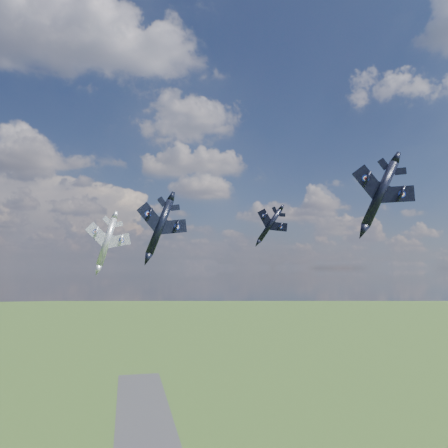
{
  "coord_description": "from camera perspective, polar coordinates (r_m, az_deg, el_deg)",
  "views": [
    {
      "loc": [
        -10.53,
        -72.47,
        74.51
      ],
      "look_at": [
        8.22,
        11.26,
        83.25
      ],
      "focal_mm": 35.0,
      "sensor_mm": 36.0,
      "label": 1
    }
  ],
  "objects": [
    {
      "name": "jet_right_navy",
      "position": [
        66.83,
        19.71,
        3.73
      ],
      "size": [
        14.13,
        16.43,
        6.88
      ],
      "primitive_type": null,
      "rotation": [
        0.0,
        0.45,
        -0.33
      ],
      "color": "black"
    },
    {
      "name": "jet_high_navy",
      "position": [
        119.05,
        6.01,
        -0.14
      ],
      "size": [
        14.01,
        16.29,
        7.9
      ],
      "primitive_type": null,
      "rotation": [
        0.0,
        0.6,
        -0.37
      ],
      "color": "black"
    },
    {
      "name": "jet_left_silver",
      "position": [
        92.06,
        -15.07,
        -2.25
      ],
      "size": [
        12.9,
        15.64,
        5.46
      ],
      "primitive_type": null,
      "rotation": [
        0.0,
        0.28,
        0.2
      ],
      "color": "#94979D"
    },
    {
      "name": "jet_lead_navy",
      "position": [
        75.81,
        -8.37,
        -0.35
      ],
      "size": [
        12.62,
        15.45,
        6.21
      ],
      "primitive_type": null,
      "rotation": [
        0.0,
        0.37,
        0.18
      ],
      "color": "black"
    }
  ]
}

